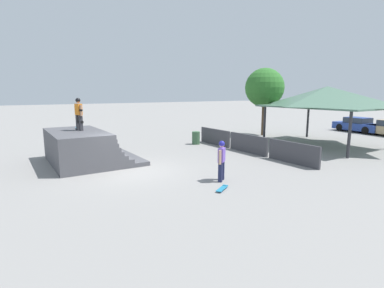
{
  "coord_description": "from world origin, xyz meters",
  "views": [
    {
      "loc": [
        12.24,
        -4.66,
        3.46
      ],
      "look_at": [
        -0.24,
        3.36,
        0.88
      ],
      "focal_mm": 28.0,
      "sensor_mm": 36.0,
      "label": 1
    }
  ],
  "objects_px": {
    "skateboard_on_ground": "(222,188)",
    "tree_beside_pavilion": "(265,88)",
    "skater_on_deck": "(79,112)",
    "parked_car_blue": "(358,125)",
    "skateboard_on_deck": "(78,128)",
    "trash_bin": "(196,138)",
    "bystander_walking": "(222,157)"
  },
  "relations": [
    {
      "from": "skater_on_deck",
      "to": "bystander_walking",
      "type": "relative_size",
      "value": 0.99
    },
    {
      "from": "skateboard_on_deck",
      "to": "parked_car_blue",
      "type": "relative_size",
      "value": 0.18
    },
    {
      "from": "tree_beside_pavilion",
      "to": "trash_bin",
      "type": "height_order",
      "value": "tree_beside_pavilion"
    },
    {
      "from": "skateboard_on_deck",
      "to": "trash_bin",
      "type": "bearing_deg",
      "value": 101.42
    },
    {
      "from": "trash_bin",
      "to": "skateboard_on_ground",
      "type": "bearing_deg",
      "value": -27.77
    },
    {
      "from": "skateboard_on_ground",
      "to": "tree_beside_pavilion",
      "type": "height_order",
      "value": "tree_beside_pavilion"
    },
    {
      "from": "parked_car_blue",
      "to": "skater_on_deck",
      "type": "bearing_deg",
      "value": -85.36
    },
    {
      "from": "bystander_walking",
      "to": "skateboard_on_ground",
      "type": "relative_size",
      "value": 2.1
    },
    {
      "from": "skateboard_on_deck",
      "to": "skateboard_on_ground",
      "type": "relative_size",
      "value": 1.02
    },
    {
      "from": "parked_car_blue",
      "to": "trash_bin",
      "type": "bearing_deg",
      "value": -91.47
    },
    {
      "from": "tree_beside_pavilion",
      "to": "trash_bin",
      "type": "distance_m",
      "value": 7.74
    },
    {
      "from": "skater_on_deck",
      "to": "trash_bin",
      "type": "xyz_separation_m",
      "value": [
        -1.26,
        7.68,
        -2.08
      ]
    },
    {
      "from": "skater_on_deck",
      "to": "bystander_walking",
      "type": "xyz_separation_m",
      "value": [
        6.3,
        3.89,
        -1.57
      ]
    },
    {
      "from": "skateboard_on_deck",
      "to": "parked_car_blue",
      "type": "height_order",
      "value": "skateboard_on_deck"
    },
    {
      "from": "skateboard_on_deck",
      "to": "skater_on_deck",
      "type": "bearing_deg",
      "value": 2.04
    },
    {
      "from": "skateboard_on_deck",
      "to": "skateboard_on_ground",
      "type": "height_order",
      "value": "skateboard_on_deck"
    },
    {
      "from": "bystander_walking",
      "to": "tree_beside_pavilion",
      "type": "xyz_separation_m",
      "value": [
        -8.2,
        10.73,
        2.85
      ]
    },
    {
      "from": "skater_on_deck",
      "to": "skateboard_on_deck",
      "type": "height_order",
      "value": "skater_on_deck"
    },
    {
      "from": "trash_bin",
      "to": "parked_car_blue",
      "type": "bearing_deg",
      "value": 80.86
    },
    {
      "from": "skateboard_on_deck",
      "to": "bystander_walking",
      "type": "bearing_deg",
      "value": 35.39
    },
    {
      "from": "skater_on_deck",
      "to": "skateboard_on_ground",
      "type": "height_order",
      "value": "skater_on_deck"
    },
    {
      "from": "bystander_walking",
      "to": "parked_car_blue",
      "type": "bearing_deg",
      "value": -23.22
    },
    {
      "from": "bystander_walking",
      "to": "skateboard_on_ground",
      "type": "xyz_separation_m",
      "value": [
        0.91,
        -0.66,
        -0.88
      ]
    },
    {
      "from": "parked_car_blue",
      "to": "bystander_walking",
      "type": "bearing_deg",
      "value": -67.49
    },
    {
      "from": "skater_on_deck",
      "to": "skateboard_on_ground",
      "type": "distance_m",
      "value": 8.27
    },
    {
      "from": "bystander_walking",
      "to": "trash_bin",
      "type": "height_order",
      "value": "bystander_walking"
    },
    {
      "from": "skateboard_on_ground",
      "to": "tree_beside_pavilion",
      "type": "relative_size",
      "value": 0.14
    },
    {
      "from": "skateboard_on_deck",
      "to": "skateboard_on_ground",
      "type": "distance_m",
      "value": 8.52
    },
    {
      "from": "skateboard_on_deck",
      "to": "parked_car_blue",
      "type": "xyz_separation_m",
      "value": [
        1.75,
        23.03,
        -1.05
      ]
    },
    {
      "from": "parked_car_blue",
      "to": "tree_beside_pavilion",
      "type": "bearing_deg",
      "value": -102.56
    },
    {
      "from": "skateboard_on_ground",
      "to": "parked_car_blue",
      "type": "bearing_deg",
      "value": -14.28
    },
    {
      "from": "skateboard_on_ground",
      "to": "trash_bin",
      "type": "bearing_deg",
      "value": 31.15
    }
  ]
}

